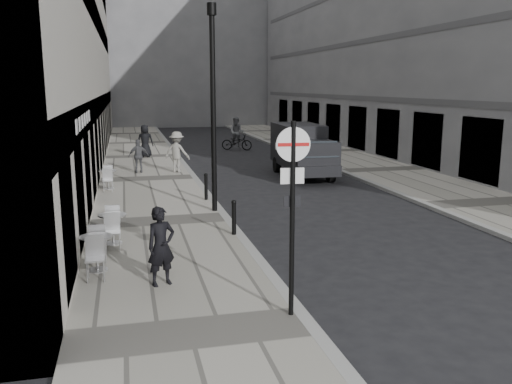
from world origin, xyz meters
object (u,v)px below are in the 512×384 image
walking_man (161,246)px  lamppost (213,99)px  panel_van (302,148)px  cyclist (237,137)px  sign_post (292,193)px

walking_man → lamppost: 7.13m
walking_man → panel_van: (7.10, 12.55, 0.39)m
lamppost → panel_van: lamppost is taller
panel_van → cyclist: bearing=96.5°
walking_man → panel_van: size_ratio=0.32×
sign_post → cyclist: size_ratio=1.60×
panel_van → sign_post: bearing=-106.8°
walking_man → lamppost: lamppost is taller
sign_post → panel_van: size_ratio=0.67×
panel_van → cyclist: panel_van is taller
cyclist → sign_post: bearing=-75.4°
cyclist → lamppost: bearing=-79.9°
sign_post → panel_van: (5.01, 14.55, -0.98)m
walking_man → lamppost: (2.09, 6.24, 2.74)m
panel_van → lamppost: bearing=-126.2°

